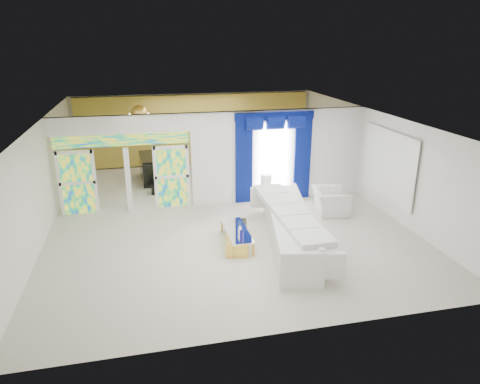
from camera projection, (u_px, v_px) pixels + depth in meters
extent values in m
plane|color=#B7AF9E|center=(222.00, 214.00, 13.59)|extent=(12.00, 12.00, 0.00)
cube|color=white|center=(280.00, 155.00, 14.46)|extent=(5.70, 0.18, 3.00)
cube|color=white|center=(121.00, 124.00, 13.01)|extent=(4.30, 0.18, 0.55)
cube|color=#994C3F|center=(77.00, 183.00, 13.28)|extent=(0.95, 0.04, 2.00)
cube|color=#994C3F|center=(172.00, 177.00, 13.88)|extent=(0.95, 0.04, 2.00)
cube|color=#994C3F|center=(122.00, 140.00, 13.17)|extent=(4.00, 0.05, 0.35)
cube|color=white|center=(273.00, 158.00, 14.33)|extent=(1.00, 0.02, 2.30)
cube|color=#040D4E|center=(244.00, 161.00, 14.11)|extent=(0.55, 0.10, 2.80)
cube|color=#040D4E|center=(302.00, 158.00, 14.53)|extent=(0.55, 0.10, 2.80)
cube|color=#040D4E|center=(275.00, 116.00, 13.85)|extent=(2.60, 0.12, 0.25)
cube|color=white|center=(388.00, 165.00, 13.18)|extent=(0.04, 2.70, 1.90)
cube|color=#AE9229|center=(196.00, 130.00, 18.52)|extent=(9.70, 0.12, 2.90)
cube|color=silver|center=(289.00, 228.00, 11.47)|extent=(1.88, 4.65, 0.87)
cube|color=gold|center=(237.00, 237.00, 11.54)|extent=(0.89, 1.76, 0.37)
cube|color=white|center=(274.00, 196.00, 14.57)|extent=(1.11, 0.41, 0.36)
cylinder|color=white|center=(266.00, 183.00, 14.35)|extent=(0.36, 0.36, 0.58)
imported|color=silver|center=(331.00, 201.00, 13.56)|extent=(1.19, 1.31, 0.75)
cube|color=black|center=(160.00, 167.00, 16.74)|extent=(1.57, 1.99, 0.96)
cube|color=black|center=(163.00, 189.00, 15.38)|extent=(0.87, 0.38, 0.28)
cube|color=tan|center=(75.00, 182.00, 15.32)|extent=(0.63, 0.59, 0.76)
sphere|color=gold|center=(139.00, 114.00, 15.36)|extent=(0.60, 0.60, 0.60)
cylinder|color=white|center=(240.00, 231.00, 11.25)|extent=(0.10, 0.10, 0.16)
cylinder|color=navy|center=(239.00, 227.00, 11.39)|extent=(0.08, 0.08, 0.27)
cylinder|color=navy|center=(242.00, 236.00, 10.87)|extent=(0.09, 0.09, 0.25)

